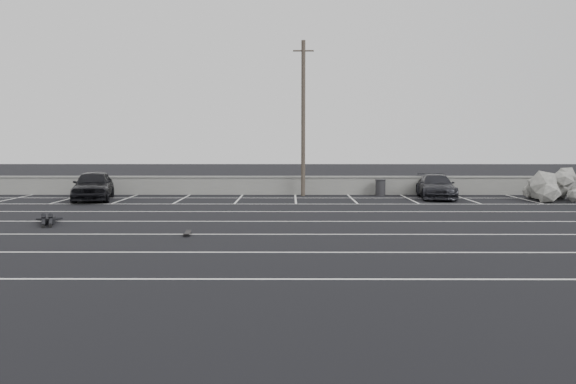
{
  "coord_description": "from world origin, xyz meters",
  "views": [
    {
      "loc": [
        0.71,
        -18.0,
        2.97
      ],
      "look_at": [
        0.63,
        4.33,
        1.0
      ],
      "focal_mm": 35.0,
      "sensor_mm": 36.0,
      "label": 1
    }
  ],
  "objects_px": {
    "trash_bin": "(380,187)",
    "person": "(49,217)",
    "car_left": "(93,185)",
    "riprap_pile": "(562,190)",
    "utility_pole": "(303,118)",
    "skateboard": "(187,233)",
    "car_right": "(436,186)"
  },
  "relations": [
    {
      "from": "car_left",
      "to": "riprap_pile",
      "type": "distance_m",
      "value": 24.28
    },
    {
      "from": "trash_bin",
      "to": "riprap_pile",
      "type": "height_order",
      "value": "riprap_pile"
    },
    {
      "from": "trash_bin",
      "to": "person",
      "type": "bearing_deg",
      "value": -142.39
    },
    {
      "from": "riprap_pile",
      "to": "skateboard",
      "type": "xyz_separation_m",
      "value": [
        -17.41,
        -11.17,
        -0.46
      ]
    },
    {
      "from": "utility_pole",
      "to": "riprap_pile",
      "type": "height_order",
      "value": "utility_pole"
    },
    {
      "from": "trash_bin",
      "to": "car_left",
      "type": "bearing_deg",
      "value": -170.71
    },
    {
      "from": "car_left",
      "to": "riprap_pile",
      "type": "xyz_separation_m",
      "value": [
        24.28,
        0.17,
        -0.25
      ]
    },
    {
      "from": "car_left",
      "to": "riprap_pile",
      "type": "height_order",
      "value": "car_left"
    },
    {
      "from": "riprap_pile",
      "to": "person",
      "type": "xyz_separation_m",
      "value": [
        -23.04,
        -8.46,
        -0.28
      ]
    },
    {
      "from": "riprap_pile",
      "to": "person",
      "type": "bearing_deg",
      "value": -159.83
    },
    {
      "from": "utility_pole",
      "to": "skateboard",
      "type": "height_order",
      "value": "utility_pole"
    },
    {
      "from": "car_left",
      "to": "trash_bin",
      "type": "xyz_separation_m",
      "value": [
        15.23,
        2.49,
        -0.3
      ]
    },
    {
      "from": "car_right",
      "to": "skateboard",
      "type": "relative_size",
      "value": 6.17
    },
    {
      "from": "utility_pole",
      "to": "riprap_pile",
      "type": "xyz_separation_m",
      "value": [
        13.39,
        -2.22,
        -3.8
      ]
    },
    {
      "from": "car_left",
      "to": "skateboard",
      "type": "height_order",
      "value": "car_left"
    },
    {
      "from": "car_left",
      "to": "skateboard",
      "type": "xyz_separation_m",
      "value": [
        6.87,
        -11.0,
        -0.71
      ]
    },
    {
      "from": "person",
      "to": "skateboard",
      "type": "distance_m",
      "value": 6.25
    },
    {
      "from": "car_left",
      "to": "riprap_pile",
      "type": "relative_size",
      "value": 0.89
    },
    {
      "from": "utility_pole",
      "to": "car_right",
      "type": "bearing_deg",
      "value": -10.65
    },
    {
      "from": "trash_bin",
      "to": "riprap_pile",
      "type": "bearing_deg",
      "value": -14.38
    },
    {
      "from": "trash_bin",
      "to": "skateboard",
      "type": "distance_m",
      "value": 15.88
    },
    {
      "from": "person",
      "to": "skateboard",
      "type": "bearing_deg",
      "value": -45.89
    },
    {
      "from": "car_right",
      "to": "person",
      "type": "distance_m",
      "value": 19.16
    },
    {
      "from": "car_right",
      "to": "skateboard",
      "type": "distance_m",
      "value": 16.39
    },
    {
      "from": "skateboard",
      "to": "person",
      "type": "bearing_deg",
      "value": 150.01
    },
    {
      "from": "car_left",
      "to": "trash_bin",
      "type": "height_order",
      "value": "car_left"
    },
    {
      "from": "utility_pole",
      "to": "person",
      "type": "relative_size",
      "value": 3.28
    },
    {
      "from": "car_left",
      "to": "skateboard",
      "type": "relative_size",
      "value": 6.39
    },
    {
      "from": "skateboard",
      "to": "riprap_pile",
      "type": "bearing_deg",
      "value": 28.35
    },
    {
      "from": "trash_bin",
      "to": "car_right",
      "type": "bearing_deg",
      "value": -27.72
    },
    {
      "from": "trash_bin",
      "to": "person",
      "type": "distance_m",
      "value": 17.67
    },
    {
      "from": "car_right",
      "to": "skateboard",
      "type": "height_order",
      "value": "car_right"
    }
  ]
}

